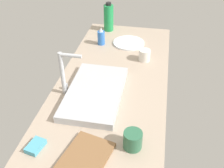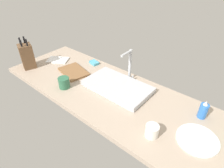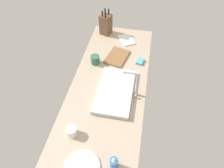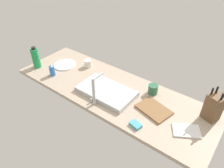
# 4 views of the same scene
# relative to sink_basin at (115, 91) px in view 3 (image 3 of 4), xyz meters

# --- Properties ---
(countertop_slab) EXTENTS (1.93, 0.66, 0.04)m
(countertop_slab) POSITION_rel_sink_basin_xyz_m (-0.00, -0.07, -0.04)
(countertop_slab) COLOR tan
(countertop_slab) RESTS_ON ground
(sink_basin) EXTENTS (0.51, 0.30, 0.04)m
(sink_basin) POSITION_rel_sink_basin_xyz_m (0.00, 0.00, 0.00)
(sink_basin) COLOR #B7BABF
(sink_basin) RESTS_ON countertop_slab
(faucet) EXTENTS (0.06, 0.13, 0.26)m
(faucet) POSITION_rel_sink_basin_xyz_m (-0.01, 0.16, 0.13)
(faucet) COLOR #B7BABF
(faucet) RESTS_ON countertop_slab
(knife_block) EXTENTS (0.14, 0.14, 0.28)m
(knife_block) POSITION_rel_sink_basin_xyz_m (-0.84, -0.25, 0.09)
(knife_block) COLOR brown
(knife_block) RESTS_ON countertop_slab
(cutting_board) EXTENTS (0.30, 0.24, 0.02)m
(cutting_board) POSITION_rel_sink_basin_xyz_m (-0.45, -0.06, -0.01)
(cutting_board) COLOR brown
(cutting_board) RESTS_ON countertop_slab
(soap_bottle) EXTENTS (0.05, 0.05, 0.13)m
(soap_bottle) POSITION_rel_sink_basin_xyz_m (0.61, 0.10, 0.04)
(soap_bottle) COLOR blue
(soap_bottle) RESTS_ON countertop_slab
(dinner_plate) EXTENTS (0.23, 0.23, 0.01)m
(dinner_plate) POSITION_rel_sink_basin_xyz_m (0.66, -0.10, -0.01)
(dinner_plate) COLOR white
(dinner_plate) RESTS_ON countertop_slab
(dish_towel) EXTENTS (0.23, 0.21, 0.01)m
(dish_towel) POSITION_rel_sink_basin_xyz_m (-0.75, -0.01, -0.01)
(dish_towel) COLOR white
(dish_towel) RESTS_ON countertop_slab
(coffee_mug) EXTENTS (0.09, 0.09, 0.09)m
(coffee_mug) POSITION_rel_sink_basin_xyz_m (-0.33, -0.25, 0.02)
(coffee_mug) COLOR #2D6647
(coffee_mug) RESTS_ON countertop_slab
(ceramic_cup) EXTENTS (0.08, 0.08, 0.08)m
(ceramic_cup) POSITION_rel_sink_basin_xyz_m (0.44, -0.24, 0.02)
(ceramic_cup) COLOR silver
(ceramic_cup) RESTS_ON countertop_slab
(dish_sponge) EXTENTS (0.10, 0.08, 0.02)m
(dish_sponge) POSITION_rel_sink_basin_xyz_m (-0.42, 0.17, -0.01)
(dish_sponge) COLOR #4CA3BC
(dish_sponge) RESTS_ON countertop_slab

